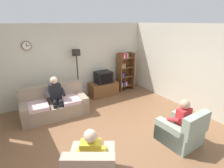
% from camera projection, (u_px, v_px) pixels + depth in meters
% --- Properties ---
extents(ground_plane, '(12.00, 12.00, 0.00)m').
position_uv_depth(ground_plane, '(114.00, 130.00, 4.72)').
color(ground_plane, brown).
extents(back_wall_assembly, '(6.20, 0.17, 2.70)m').
position_uv_depth(back_wall_assembly, '(75.00, 62.00, 6.40)').
color(back_wall_assembly, beige).
rests_on(back_wall_assembly, ground_plane).
extents(right_wall, '(0.12, 5.80, 2.70)m').
position_uv_depth(right_wall, '(189.00, 67.00, 5.67)').
color(right_wall, beige).
rests_on(right_wall, ground_plane).
extents(couch, '(1.96, 1.01, 0.90)m').
position_uv_depth(couch, '(55.00, 106.00, 5.38)').
color(couch, gray).
rests_on(couch, ground_plane).
extents(tv_stand, '(1.10, 0.56, 0.52)m').
position_uv_depth(tv_stand, '(103.00, 89.00, 6.89)').
color(tv_stand, brown).
rests_on(tv_stand, ground_plane).
extents(tv, '(0.60, 0.49, 0.44)m').
position_uv_depth(tv, '(104.00, 77.00, 6.71)').
color(tv, black).
rests_on(tv, tv_stand).
extents(bookshelf, '(0.68, 0.36, 1.57)m').
position_uv_depth(bookshelf, '(124.00, 71.00, 7.28)').
color(bookshelf, brown).
rests_on(bookshelf, ground_plane).
extents(floor_lamp, '(0.28, 0.28, 1.85)m').
position_uv_depth(floor_lamp, '(77.00, 61.00, 6.09)').
color(floor_lamp, black).
rests_on(floor_lamp, ground_plane).
extents(armchair_near_bookshelf, '(0.84, 0.92, 0.90)m').
position_uv_depth(armchair_near_bookshelf, '(181.00, 132.00, 4.16)').
color(armchair_near_bookshelf, gray).
rests_on(armchair_near_bookshelf, ground_plane).
extents(person_on_couch, '(0.53, 0.56, 1.24)m').
position_uv_depth(person_on_couch, '(56.00, 95.00, 5.19)').
color(person_on_couch, black).
rests_on(person_on_couch, ground_plane).
extents(person_in_left_armchair, '(0.61, 0.64, 1.12)m').
position_uv_depth(person_in_left_armchair, '(92.00, 152.00, 3.06)').
color(person_in_left_armchair, yellow).
rests_on(person_in_left_armchair, ground_plane).
extents(person_in_right_armchair, '(0.53, 0.55, 1.12)m').
position_uv_depth(person_in_right_armchair, '(179.00, 118.00, 4.12)').
color(person_in_right_armchair, red).
rests_on(person_in_right_armchair, ground_plane).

